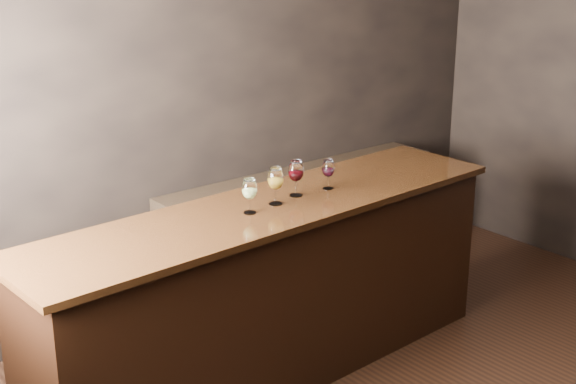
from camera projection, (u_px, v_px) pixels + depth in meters
room_shell at (439, 101)px, 3.76m from camera, size 5.02×4.52×2.81m
bar_counter at (272, 295)px, 4.72m from camera, size 3.02×0.77×1.05m
bar_top at (271, 208)px, 4.55m from camera, size 3.12×0.84×0.04m
back_bar_shelf at (302, 226)px, 6.08m from camera, size 2.36×0.40×0.85m
glass_white at (250, 190)px, 4.38m from camera, size 0.08×0.08×0.20m
glass_amber at (276, 179)px, 4.51m from camera, size 0.09×0.09×0.22m
glass_red_a at (296, 172)px, 4.65m from camera, size 0.09×0.09×0.22m
glass_red_b at (328, 169)px, 4.79m from camera, size 0.08×0.08×0.18m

